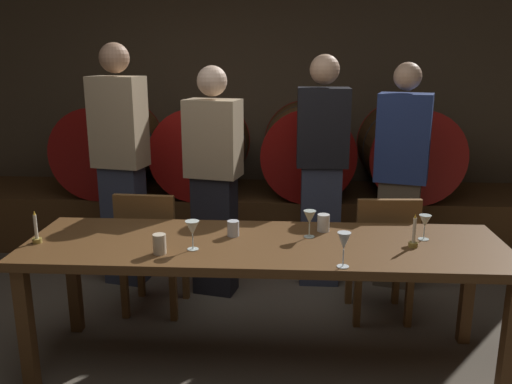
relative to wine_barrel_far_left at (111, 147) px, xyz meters
The scene contains 22 objects.
back_wall 1.51m from the wine_barrel_far_left, 21.95° to the left, with size 6.55×0.24×2.54m, color brown.
barrel_shelf 1.51m from the wine_barrel_far_left, ahead, with size 5.90×0.90×0.51m, color brown.
wine_barrel_far_left is the anchor object (origin of this frame).
wine_barrel_center_left 0.88m from the wine_barrel_far_left, ahead, with size 0.81×0.91×0.81m.
wine_barrel_center_right 1.84m from the wine_barrel_far_left, ahead, with size 0.81×0.91×0.81m.
wine_barrel_far_right 2.75m from the wine_barrel_far_left, ahead, with size 0.81×0.91×0.81m.
dining_table 2.61m from the wine_barrel_far_left, 53.76° to the right, with size 2.64×0.76×0.75m.
chair_left 1.73m from the wine_barrel_far_left, 63.76° to the right, with size 0.42×0.42×0.88m.
chair_right 2.78m from the wine_barrel_far_left, 33.37° to the right, with size 0.42×0.42×0.88m.
guest_far_left 1.06m from the wine_barrel_far_left, 67.68° to the right, with size 0.42×0.31×1.84m.
guest_center_left 1.59m from the wine_barrel_far_left, 44.95° to the right, with size 0.42×0.32×1.68m.
guest_center_right 2.12m from the wine_barrel_far_left, 25.40° to the right, with size 0.38×0.24×1.76m.
guest_far_right 2.67m from the wine_barrel_far_left, 19.92° to the right, with size 0.43×0.34×1.70m.
candle_left 2.20m from the wine_barrel_far_left, 82.46° to the right, with size 0.05×0.05×0.18m.
candle_right 3.16m from the wine_barrel_far_left, 42.24° to the right, with size 0.05×0.05×0.19m.
wine_glass_far_left 2.52m from the wine_barrel_far_left, 62.50° to the right, with size 0.08×0.08×0.16m.
wine_glass_center_left 2.68m from the wine_barrel_far_left, 48.19° to the right, with size 0.07×0.07×0.16m.
wine_glass_center_right 3.11m from the wine_barrel_far_left, 51.44° to the right, with size 0.07×0.07×0.18m.
wine_glass_far_right 3.15m from the wine_barrel_far_left, 39.55° to the right, with size 0.07×0.07×0.14m.
cup_left 2.51m from the wine_barrel_far_left, 66.51° to the right, with size 0.07×0.07×0.11m, color beige.
cup_center 2.42m from the wine_barrel_far_left, 55.93° to the right, with size 0.07×0.07×0.09m, color silver.
cup_right 2.66m from the wine_barrel_far_left, 45.22° to the right, with size 0.07×0.07×0.10m, color white.
Camera 1 is at (0.29, -2.42, 1.77)m, focal length 37.70 mm.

